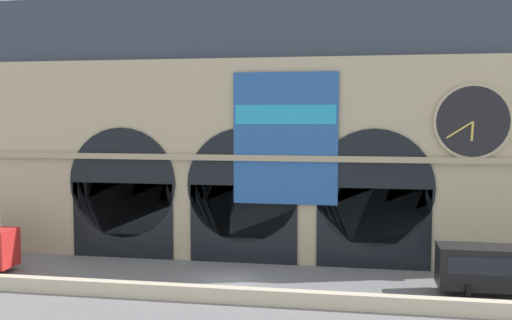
{
  "coord_description": "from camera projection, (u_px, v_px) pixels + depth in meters",
  "views": [
    {
      "loc": [
        8.41,
        -37.64,
        11.23
      ],
      "look_at": [
        0.98,
        5.0,
        7.89
      ],
      "focal_mm": 40.56,
      "sensor_mm": 36.0,
      "label": 1
    }
  ],
  "objects": [
    {
      "name": "station_building",
      "position": [
        249.0,
        133.0,
        45.63
      ],
      "size": [
        40.75,
        4.9,
        20.48
      ],
      "color": "#BCAD8C",
      "rests_on": "ground"
    },
    {
      "name": "quay_parapet_wall",
      "position": [
        213.0,
        294.0,
        34.88
      ],
      "size": [
        90.0,
        0.7,
        0.93
      ],
      "primitive_type": "cube",
      "color": "beige",
      "rests_on": "ground"
    },
    {
      "name": "ground_plane",
      "position": [
        229.0,
        281.0,
        39.28
      ],
      "size": [
        200.0,
        200.0,
        0.0
      ],
      "primitive_type": "plane",
      "color": "slate"
    }
  ]
}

